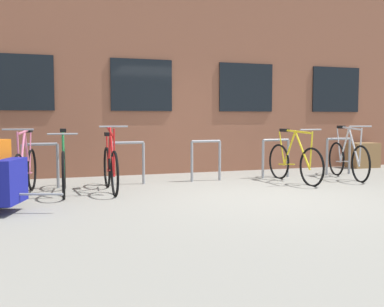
% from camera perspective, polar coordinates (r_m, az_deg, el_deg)
% --- Properties ---
extents(ground_plane, '(42.00, 42.00, 0.00)m').
position_cam_1_polar(ground_plane, '(6.97, 9.13, -5.47)').
color(ground_plane, gray).
extents(storefront_building, '(28.00, 7.27, 5.10)m').
position_cam_1_polar(storefront_building, '(13.34, -4.68, 10.36)').
color(storefront_building, brown).
rests_on(storefront_building, ground).
extents(bike_rack, '(6.62, 0.05, 0.79)m').
position_cam_1_polar(bike_rack, '(8.53, 1.79, -0.29)').
color(bike_rack, gray).
rests_on(bike_rack, ground).
extents(bicycle_silver, '(0.51, 1.73, 1.08)m').
position_cam_1_polar(bicycle_silver, '(9.44, 19.26, -0.61)').
color(bicycle_silver, black).
rests_on(bicycle_silver, ground).
extents(bicycle_yellow, '(0.44, 1.77, 1.03)m').
position_cam_1_polar(bicycle_yellow, '(8.62, 12.92, -1.00)').
color(bicycle_yellow, black).
rests_on(bicycle_yellow, ground).
extents(bicycle_green, '(0.44, 1.75, 1.05)m').
position_cam_1_polar(bicycle_green, '(7.46, -16.04, -1.85)').
color(bicycle_green, black).
rests_on(bicycle_green, ground).
extents(bicycle_pink, '(0.45, 1.72, 1.07)m').
position_cam_1_polar(bicycle_pink, '(7.50, -20.46, -1.96)').
color(bicycle_pink, black).
rests_on(bicycle_pink, ground).
extents(bicycle_red, '(0.44, 1.68, 1.11)m').
position_cam_1_polar(bicycle_red, '(7.50, -10.35, -1.74)').
color(bicycle_red, black).
rests_on(bicycle_red, ground).
extents(planter_box, '(0.70, 0.44, 0.60)m').
position_cam_1_polar(planter_box, '(11.61, 20.96, -0.20)').
color(planter_box, olive).
rests_on(planter_box, ground).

